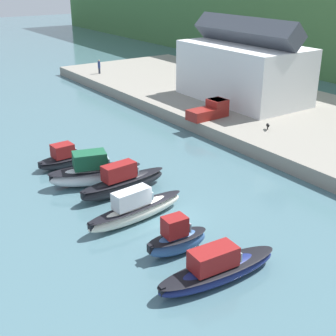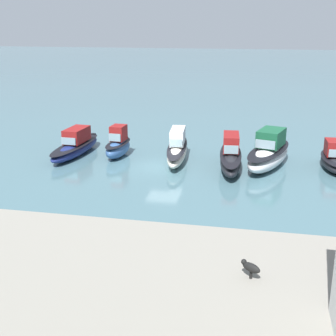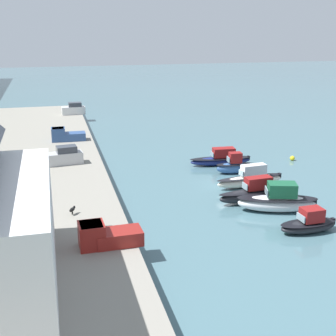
% 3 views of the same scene
% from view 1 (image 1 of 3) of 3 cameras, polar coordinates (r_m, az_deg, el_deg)
% --- Properties ---
extents(ground_plane, '(320.00, 320.00, 0.00)m').
position_cam_1_polar(ground_plane, '(34.12, -0.26, -5.93)').
color(ground_plane, '#476B75').
extents(harbor_clubhouse, '(16.04, 9.23, 10.08)m').
position_cam_1_polar(harbor_clubhouse, '(59.83, 9.18, 11.81)').
color(harbor_clubhouse, white).
rests_on(harbor_clubhouse, quay_promenade).
extents(moored_boat_0, '(2.12, 5.37, 2.17)m').
position_cam_1_polar(moored_boat_0, '(43.28, -12.40, 1.14)').
color(moored_boat_0, black).
rests_on(moored_boat_0, ground_plane).
extents(moored_boat_1, '(4.43, 8.04, 2.87)m').
position_cam_1_polar(moored_boat_1, '(39.14, -8.98, -0.52)').
color(moored_boat_1, silver).
rests_on(moored_boat_1, ground_plane).
extents(moored_boat_2, '(2.23, 7.94, 2.61)m').
position_cam_1_polar(moored_boat_2, '(37.30, -5.53, -1.75)').
color(moored_boat_2, black).
rests_on(moored_boat_2, ground_plane).
extents(moored_boat_3, '(2.24, 8.18, 2.52)m').
position_cam_1_polar(moored_boat_3, '(33.24, -3.98, -5.04)').
color(moored_boat_3, white).
rests_on(moored_boat_3, ground_plane).
extents(moored_boat_4, '(1.77, 4.29, 2.59)m').
position_cam_1_polar(moored_boat_4, '(29.60, 1.08, -8.73)').
color(moored_boat_4, '#33568E').
rests_on(moored_boat_4, ground_plane).
extents(moored_boat_5, '(2.44, 8.14, 2.23)m').
position_cam_1_polar(moored_boat_5, '(27.41, 6.02, -12.15)').
color(moored_boat_5, navy).
rests_on(moored_boat_5, ground_plane).
extents(pickup_truck_0, '(2.12, 4.79, 1.90)m').
position_cam_1_polar(pickup_truck_0, '(52.35, 5.22, 7.04)').
color(pickup_truck_0, maroon).
rests_on(pickup_truck_0, quay_promenade).
extents(person_on_quay, '(0.40, 0.40, 2.14)m').
position_cam_1_polar(person_on_quay, '(75.91, -8.39, 12.14)').
color(person_on_quay, '#232838').
rests_on(person_on_quay, quay_promenade).
extents(dog_on_quay, '(0.83, 0.70, 0.68)m').
position_cam_1_polar(dog_on_quay, '(49.14, 12.08, 5.10)').
color(dog_on_quay, black).
rests_on(dog_on_quay, quay_promenade).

